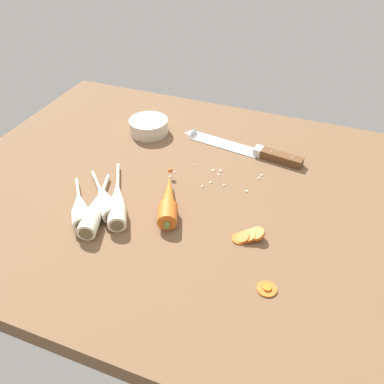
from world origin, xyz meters
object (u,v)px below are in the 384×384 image
object	(u,v)px
parsnip_mid_left	(117,202)
parsnip_mid_right	(94,211)
carrot_slice_stray_near	(267,288)
prep_bowl	(149,126)
carrot_slice_stack	(248,236)
whole_carrot	(168,200)
chefs_knife	(238,147)
parsnip_back	(80,208)
parsnip_front	(105,200)

from	to	relation	value
parsnip_mid_left	parsnip_mid_right	xyz separation A→B (cm)	(-3.14, -4.61, 0.00)
carrot_slice_stray_near	prep_bowl	bearing A→B (deg)	136.26
carrot_slice_stack	carrot_slice_stray_near	bearing A→B (deg)	-59.49
prep_bowl	parsnip_mid_left	bearing A→B (deg)	-75.75
carrot_slice_stack	carrot_slice_stray_near	distance (cm)	13.25
whole_carrot	prep_bowl	xyz separation A→B (cm)	(-18.70, 28.29, 0.05)
chefs_knife	parsnip_mid_right	xyz separation A→B (cm)	(-21.03, -38.47, 1.33)
whole_carrot	parsnip_mid_right	world-z (taller)	whole_carrot
parsnip_back	carrot_slice_stray_near	bearing A→B (deg)	-6.89
parsnip_front	parsnip_mid_left	xyz separation A→B (cm)	(3.05, 0.23, -0.00)
parsnip_mid_right	carrot_slice_stack	size ratio (longest dim) A/B	3.19
chefs_knife	parsnip_back	world-z (taller)	parsnip_back
parsnip_front	parsnip_mid_right	bearing A→B (deg)	-91.27
parsnip_back	prep_bowl	world-z (taller)	same
whole_carrot	prep_bowl	size ratio (longest dim) A/B	1.77
carrot_slice_stray_near	prep_bowl	distance (cm)	61.95
parsnip_mid_left	parsnip_mid_right	size ratio (longest dim) A/B	1.04
parsnip_mid_left	carrot_slice_stack	size ratio (longest dim) A/B	3.32
parsnip_mid_left	parsnip_front	bearing A→B (deg)	-175.64
prep_bowl	carrot_slice_stray_near	bearing A→B (deg)	-43.74
parsnip_front	parsnip_mid_right	xyz separation A→B (cm)	(-0.10, -4.38, -0.00)
parsnip_front	carrot_slice_stack	world-z (taller)	parsnip_front
whole_carrot	chefs_knife	bearing A→B (deg)	75.56
prep_bowl	carrot_slice_stack	bearing A→B (deg)	-39.56
whole_carrot	parsnip_mid_left	xyz separation A→B (cm)	(-10.35, -4.60, -0.12)
whole_carrot	parsnip_front	world-z (taller)	whole_carrot
parsnip_back	prep_bowl	xyz separation A→B (cm)	(-1.78, 37.62, 0.17)
parsnip_mid_left	carrot_slice_stray_near	size ratio (longest dim) A/B	5.91
chefs_knife	parsnip_mid_left	bearing A→B (deg)	-117.85
whole_carrot	carrot_slice_stack	size ratio (longest dim) A/B	2.95
parsnip_front	parsnip_back	bearing A→B (deg)	-128.12
parsnip_front	parsnip_mid_right	distance (cm)	4.38
whole_carrot	carrot_slice_stray_near	world-z (taller)	whole_carrot
chefs_knife	prep_bowl	xyz separation A→B (cm)	(-26.24, -0.96, 1.50)
parsnip_front	prep_bowl	distance (cm)	33.55
chefs_knife	carrot_slice_stray_near	size ratio (longest dim) A/B	9.38
parsnip_mid_left	parsnip_back	world-z (taller)	same
chefs_knife	prep_bowl	size ratio (longest dim) A/B	3.17
parsnip_mid_left	parsnip_mid_right	bearing A→B (deg)	-124.28
parsnip_mid_right	prep_bowl	xyz separation A→B (cm)	(-5.21, 37.50, 0.17)
parsnip_back	whole_carrot	bearing A→B (deg)	28.86
whole_carrot	parsnip_back	xyz separation A→B (cm)	(-16.92, -9.33, -0.12)
whole_carrot	carrot_slice_stack	distance (cm)	19.61
parsnip_back	prep_bowl	size ratio (longest dim) A/B	1.42
whole_carrot	parsnip_back	world-z (taller)	whole_carrot
parsnip_front	carrot_slice_stray_near	xyz separation A→B (cm)	(39.43, -9.69, -1.62)
parsnip_front	parsnip_mid_left	size ratio (longest dim) A/B	0.69
chefs_knife	parsnip_front	size ratio (longest dim) A/B	2.30
parsnip_front	carrot_slice_stack	distance (cm)	32.78
parsnip_front	carrot_slice_stack	size ratio (longest dim) A/B	2.29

